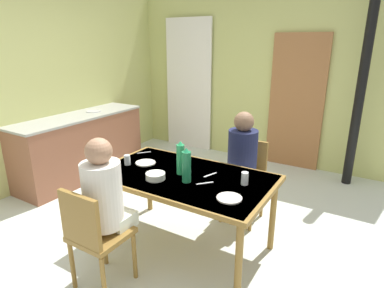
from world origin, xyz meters
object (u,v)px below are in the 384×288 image
water_bottle_green_far (186,166)px  serving_bowl_center (155,176)px  dining_table (183,182)px  person_far_diner (242,154)px  person_near_diner (104,193)px  chair_near_diner (94,234)px  water_bottle_green_near (181,158)px  kitchen_counter (81,146)px  chair_far_diner (246,175)px

water_bottle_green_far → serving_bowl_center: size_ratio=1.79×
dining_table → person_far_diner: size_ratio=2.06×
person_near_diner → chair_near_diner: bearing=-90.0°
person_far_diner → person_near_diner: bearing=67.7°
person_near_diner → dining_table: bearing=67.5°
chair_near_diner → water_bottle_green_near: (0.25, 0.83, 0.39)m
kitchen_counter → serving_bowl_center: (2.02, -0.88, 0.32)m
serving_bowl_center → water_bottle_green_near: bearing=60.0°
kitchen_counter → person_far_diner: size_ratio=2.51×
water_bottle_green_far → chair_far_diner: bearing=79.2°
dining_table → water_bottle_green_near: size_ratio=5.14×
kitchen_counter → dining_table: size_ratio=1.22×
kitchen_counter → chair_near_diner: (1.90, -1.50, 0.05)m
kitchen_counter → chair_far_diner: bearing=3.1°
person_far_diner → chair_near_diner: bearing=69.6°
chair_far_diner → water_bottle_green_near: water_bottle_green_near is taller
person_near_diner → person_far_diner: (0.56, 1.36, 0.00)m
water_bottle_green_near → serving_bowl_center: water_bottle_green_near is taller
person_near_diner → serving_bowl_center: size_ratio=4.53×
kitchen_counter → person_far_diner: (2.46, -0.00, 0.33)m
kitchen_counter → water_bottle_green_far: (2.28, -0.79, 0.43)m
chair_far_diner → water_bottle_green_far: water_bottle_green_far is taller
person_far_diner → serving_bowl_center: 0.98m
person_far_diner → water_bottle_green_far: 0.81m
water_bottle_green_near → person_near_diner: bearing=-109.5°
person_near_diner → water_bottle_green_near: bearing=70.5°
chair_near_diner → chair_far_diner: bearing=71.2°
dining_table → person_far_diner: (0.28, 0.68, 0.11)m
kitchen_counter → water_bottle_green_near: (2.15, -0.67, 0.44)m
kitchen_counter → dining_table: (2.18, -0.68, 0.22)m
chair_far_diner → serving_bowl_center: chair_far_diner is taller
chair_near_diner → chair_far_diner: size_ratio=1.00×
chair_far_diner → person_far_diner: 0.31m
water_bottle_green_near → water_bottle_green_far: size_ratio=1.01×
chair_far_diner → water_bottle_green_near: size_ratio=2.82×
chair_near_diner → person_far_diner: (0.56, 1.50, 0.28)m
dining_table → chair_near_diner: 0.88m
dining_table → serving_bowl_center: serving_bowl_center is taller
serving_bowl_center → person_far_diner: bearing=63.7°
chair_near_diner → chair_far_diner: same height
chair_near_diner → water_bottle_green_far: water_bottle_green_far is taller
dining_table → person_near_diner: size_ratio=2.06×
serving_bowl_center → kitchen_counter: bearing=156.5°
kitchen_counter → person_far_diner: 2.48m
dining_table → person_far_diner: 0.74m
person_far_diner → serving_bowl_center: bearing=63.7°
chair_near_diner → water_bottle_green_near: size_ratio=2.82×
chair_near_diner → serving_bowl_center: size_ratio=5.12×
water_bottle_green_near → serving_bowl_center: (-0.12, -0.21, -0.12)m
chair_near_diner → person_far_diner: person_far_diner is taller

